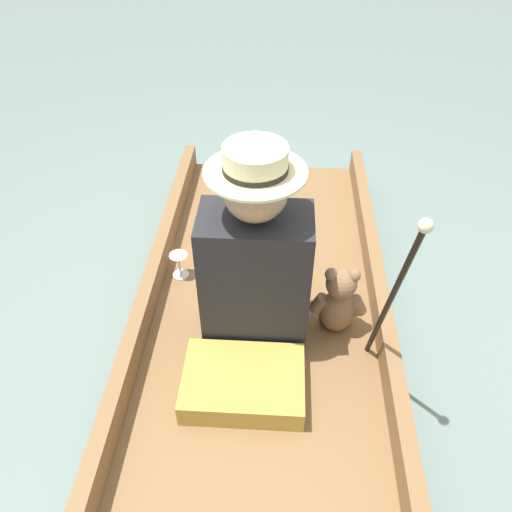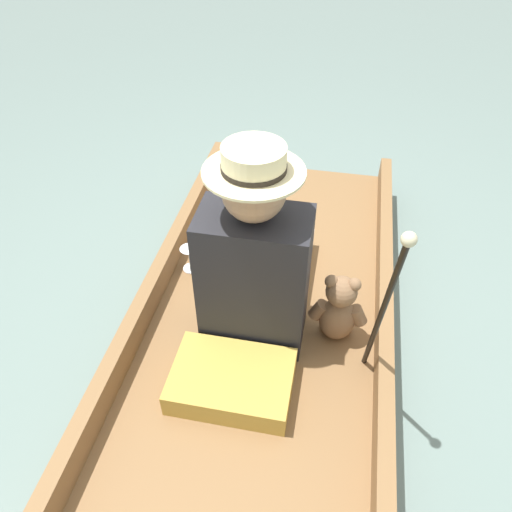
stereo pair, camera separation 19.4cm
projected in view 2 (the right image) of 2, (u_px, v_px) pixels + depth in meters
name	position (u px, v px, depth m)	size (l,w,h in m)	color
ground_plane	(262.00, 344.00, 2.30)	(16.00, 16.00, 0.00)	slate
punt_boat	(262.00, 333.00, 2.24)	(1.10, 2.65, 0.27)	brown
seat_cushion	(232.00, 381.00, 1.93)	(0.46, 0.32, 0.11)	#B7933D
seated_person	(258.00, 262.00, 2.01)	(0.42, 0.80, 0.90)	white
teddy_bear	(339.00, 309.00, 2.06)	(0.25, 0.14, 0.35)	#846042
wine_glass	(189.00, 254.00, 2.41)	(0.09, 0.09, 0.13)	silver
walking_cane	(385.00, 303.00, 1.60)	(0.04, 0.30, 0.90)	black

